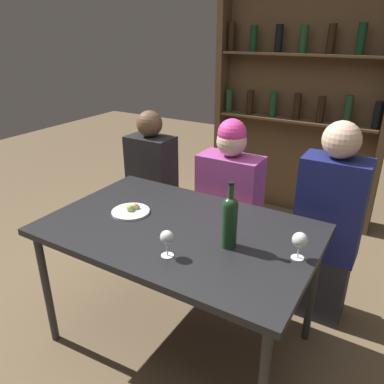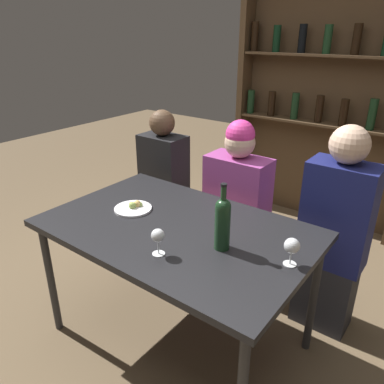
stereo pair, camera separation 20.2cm
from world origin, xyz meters
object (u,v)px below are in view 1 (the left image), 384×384
Objects in this scene: wine_bottle at (230,219)px; seated_person_right at (327,231)px; wine_glass_0 at (167,238)px; seated_person_left at (153,192)px; seated_person_center at (229,210)px; food_plate_0 at (131,211)px; wine_glass_1 at (300,241)px.

seated_person_right is at bearing 64.87° from wine_bottle.
seated_person_right is at bearing 60.02° from wine_glass_0.
seated_person_center is (0.65, 0.00, 0.01)m from seated_person_left.
seated_person_left is at bearing 130.12° from wine_glass_0.
wine_glass_0 is 0.51m from food_plate_0.
seated_person_center is 0.95× the size of seated_person_right.
seated_person_left is at bearing 144.53° from wine_bottle.
seated_person_right reaches higher than seated_person_center.
food_plate_0 is 0.18× the size of seated_person_center.
food_plate_0 is at bearing 176.34° from wine_bottle.
food_plate_0 is (-0.95, -0.03, -0.08)m from wine_glass_1.
seated_person_right is at bearing -0.00° from seated_person_center.
seated_person_left is (-0.98, 0.70, -0.35)m from wine_bottle.
seated_person_center is 0.66m from seated_person_right.
seated_person_right is at bearing 88.98° from wine_glass_1.
seated_person_center is (0.31, 0.66, -0.20)m from food_plate_0.
wine_glass_1 is at bearing -44.37° from seated_person_center.
seated_person_center is at bearing 115.18° from wine_bottle.
food_plate_0 is at bearing -145.62° from seated_person_right.
wine_bottle is 0.31m from wine_glass_0.
food_plate_0 is 1.18m from seated_person_right.
wine_bottle is at bearing -115.13° from seated_person_right.
wine_bottle is at bearing 47.56° from wine_glass_0.
seated_person_center reaches higher than wine_glass_0.
seated_person_right is (1.31, -0.00, 0.04)m from seated_person_left.
seated_person_center is at bearing 97.70° from wine_glass_0.
wine_bottle is 0.65m from food_plate_0.
wine_glass_1 is at bearing -25.94° from seated_person_left.
wine_glass_0 is 1.00× the size of wine_glass_1.
seated_person_center is (-0.64, 0.63, -0.28)m from wine_glass_1.
seated_person_center reaches higher than wine_bottle.
food_plate_0 is 0.75m from seated_person_center.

